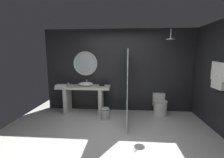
# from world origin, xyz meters

# --- Properties ---
(ground_plane) EXTENTS (5.76, 5.76, 0.00)m
(ground_plane) POSITION_xyz_m (0.00, 0.00, 0.00)
(ground_plane) COLOR silver
(back_wall_panel) EXTENTS (4.80, 0.10, 2.60)m
(back_wall_panel) POSITION_xyz_m (0.00, 1.90, 1.30)
(back_wall_panel) COLOR #232326
(back_wall_panel) RESTS_ON ground_plane
(side_wall_right) EXTENTS (0.10, 2.47, 2.60)m
(side_wall_right) POSITION_xyz_m (2.35, 0.76, 1.30)
(side_wall_right) COLOR #232326
(side_wall_right) RESTS_ON ground_plane
(vanity_counter) EXTENTS (1.63, 0.57, 0.85)m
(vanity_counter) POSITION_xyz_m (-1.11, 1.55, 0.58)
(vanity_counter) COLOR silver
(vanity_counter) RESTS_ON ground_plane
(vessel_sink) EXTENTS (0.47, 0.38, 0.18)m
(vessel_sink) POSITION_xyz_m (-1.05, 1.56, 0.92)
(vessel_sink) COLOR white
(vessel_sink) RESTS_ON vanity_counter
(tumbler_cup) EXTENTS (0.07, 0.07, 0.09)m
(tumbler_cup) POSITION_xyz_m (-1.61, 1.59, 0.90)
(tumbler_cup) COLOR silver
(tumbler_cup) RESTS_ON vanity_counter
(tissue_box) EXTENTS (0.15, 0.11, 0.09)m
(tissue_box) POSITION_xyz_m (-0.55, 1.58, 0.90)
(tissue_box) COLOR black
(tissue_box) RESTS_ON vanity_counter
(round_wall_mirror) EXTENTS (0.78, 0.06, 0.78)m
(round_wall_mirror) POSITION_xyz_m (-1.11, 1.81, 1.53)
(round_wall_mirror) COLOR silver
(shower_glass_panel) EXTENTS (0.02, 1.54, 1.94)m
(shower_glass_panel) POSITION_xyz_m (0.20, 1.08, 0.97)
(shower_glass_panel) COLOR silver
(shower_glass_panel) RESTS_ON ground_plane
(rain_shower_head) EXTENTS (0.21, 0.21, 0.28)m
(rain_shower_head) POSITION_xyz_m (1.38, 1.41, 2.25)
(rain_shower_head) COLOR silver
(hanging_bathrobe) EXTENTS (0.20, 0.55, 0.65)m
(hanging_bathrobe) POSITION_xyz_m (2.21, 0.50, 1.38)
(hanging_bathrobe) COLOR silver
(toilet) EXTENTS (0.41, 0.58, 0.61)m
(toilet) POSITION_xyz_m (1.23, 1.59, 0.27)
(toilet) COLOR white
(toilet) RESTS_ON ground_plane
(waste_bin) EXTENTS (0.25, 0.25, 0.33)m
(waste_bin) POSITION_xyz_m (-0.40, 1.11, 0.17)
(waste_bin) COLOR silver
(waste_bin) RESTS_ON ground_plane
(folded_hand_towel) EXTENTS (0.30, 0.21, 0.07)m
(folded_hand_towel) POSITION_xyz_m (-1.76, 1.36, 0.89)
(folded_hand_towel) COLOR white
(folded_hand_towel) RESTS_ON vanity_counter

